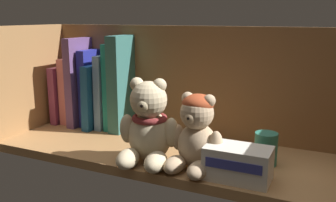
# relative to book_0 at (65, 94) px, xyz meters

# --- Properties ---
(shelf_board) EXTENTS (0.80, 0.26, 0.02)m
(shelf_board) POSITION_rel_book_0_xyz_m (0.37, -0.10, -0.09)
(shelf_board) COLOR #9E7042
(shelf_board) RESTS_ON ground
(shelf_back_panel) EXTENTS (0.82, 0.01, 0.29)m
(shelf_back_panel) POSITION_rel_book_0_xyz_m (0.37, 0.04, 0.05)
(shelf_back_panel) COLOR brown
(shelf_back_panel) RESTS_ON ground
(shelf_side_panel_left) EXTENTS (0.02, 0.28, 0.29)m
(shelf_side_panel_left) POSITION_rel_book_0_xyz_m (-0.03, -0.10, 0.05)
(shelf_side_panel_left) COLOR #9E7042
(shelf_side_panel_left) RESTS_ON ground
(book_0) EXTENTS (0.02, 0.11, 0.15)m
(book_0) POSITION_rel_book_0_xyz_m (0.00, 0.00, 0.00)
(book_0) COLOR #85385D
(book_0) RESTS_ON shelf_board
(book_1) EXTENTS (0.03, 0.09, 0.18)m
(book_1) POSITION_rel_book_0_xyz_m (0.03, 0.00, 0.01)
(book_1) COLOR #CE6D6D
(book_1) RESTS_ON shelf_board
(book_2) EXTENTS (0.02, 0.13, 0.23)m
(book_2) POSITION_rel_book_0_xyz_m (0.06, 0.00, 0.04)
(book_2) COLOR #60406F
(book_2) RESTS_ON shelf_board
(book_3) EXTENTS (0.02, 0.09, 0.20)m
(book_3) POSITION_rel_book_0_xyz_m (0.09, 0.00, 0.02)
(book_3) COLOR navy
(book_3) RESTS_ON shelf_board
(book_4) EXTENTS (0.03, 0.14, 0.17)m
(book_4) POSITION_rel_book_0_xyz_m (0.12, 0.00, 0.01)
(book_4) COLOR navy
(book_4) RESTS_ON shelf_board
(book_5) EXTENTS (0.02, 0.10, 0.19)m
(book_5) POSITION_rel_book_0_xyz_m (0.14, 0.00, 0.02)
(book_5) COLOR #749DC4
(book_5) RESTS_ON shelf_board
(book_6) EXTENTS (0.02, 0.09, 0.22)m
(book_6) POSITION_rel_book_0_xyz_m (0.16, 0.00, 0.03)
(book_6) COLOR teal
(book_6) RESTS_ON shelf_board
(book_7) EXTENTS (0.03, 0.11, 0.24)m
(book_7) POSITION_rel_book_0_xyz_m (0.19, 0.00, 0.04)
(book_7) COLOR #336B64
(book_7) RESTS_ON shelf_board
(teddy_bear_larger) EXTENTS (0.13, 0.13, 0.17)m
(teddy_bear_larger) POSITION_rel_book_0_xyz_m (0.36, -0.17, -0.00)
(teddy_bear_larger) COLOR beige
(teddy_bear_larger) RESTS_ON shelf_board
(teddy_bear_smaller) EXTENTS (0.11, 0.11, 0.15)m
(teddy_bear_smaller) POSITION_rel_book_0_xyz_m (0.45, -0.17, -0.01)
(teddy_bear_smaller) COLOR tan
(teddy_bear_smaller) RESTS_ON shelf_board
(pillar_candle) EXTENTS (0.05, 0.05, 0.07)m
(pillar_candle) POSITION_rel_book_0_xyz_m (0.57, -0.09, -0.04)
(pillar_candle) COLOR #2D7A66
(pillar_candle) RESTS_ON shelf_board
(small_product_box) EXTENTS (0.12, 0.07, 0.06)m
(small_product_box) POSITION_rel_book_0_xyz_m (0.54, -0.18, -0.05)
(small_product_box) COLOR silver
(small_product_box) RESTS_ON shelf_board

